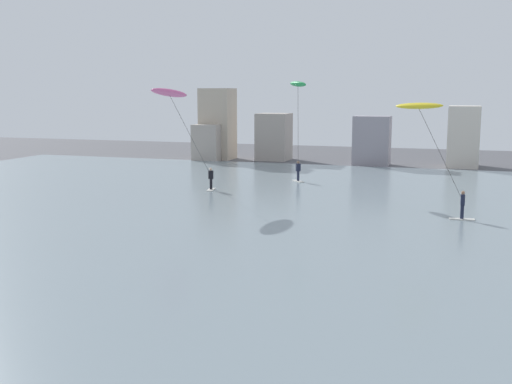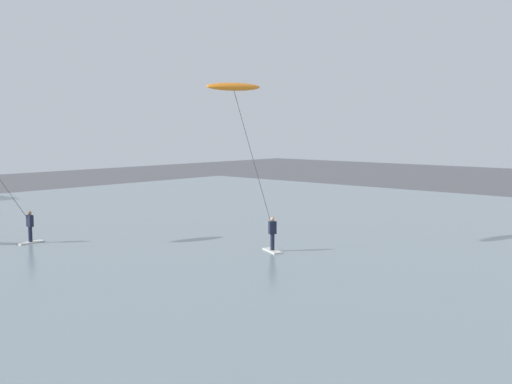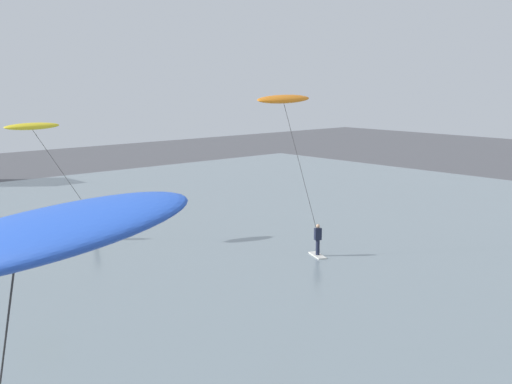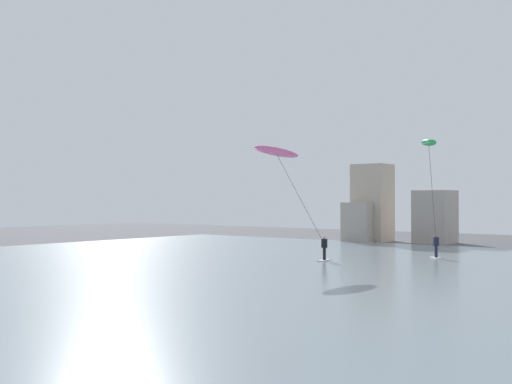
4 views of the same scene
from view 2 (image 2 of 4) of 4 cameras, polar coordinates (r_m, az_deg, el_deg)
name	(u,v)px [view 2 (image 2 of 4)]	position (r m, az deg, el deg)	size (l,w,h in m)	color
kitesurfer_orange	(238,102)	(31.20, -1.65, 8.00)	(3.21, 3.71, 8.17)	silver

